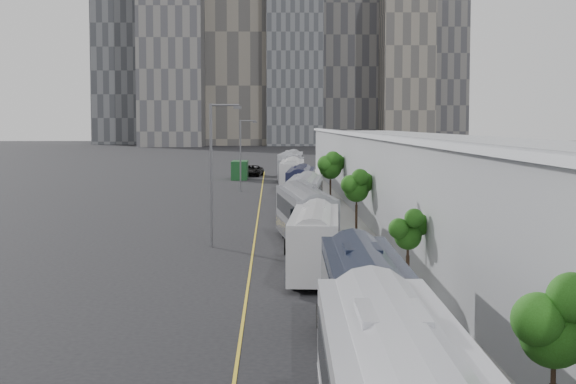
{
  "coord_description": "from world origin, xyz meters",
  "views": [
    {
      "loc": [
        -0.35,
        -10.42,
        7.9
      ],
      "look_at": [
        0.85,
        52.84,
        3.0
      ],
      "focal_mm": 55.0,
      "sensor_mm": 36.0,
      "label": 1
    }
  ],
  "objects_px": {
    "street_lamp_far": "(242,150)",
    "shipping_container": "(240,170)",
    "bus_3": "(305,220)",
    "bus_4": "(305,201)",
    "bus_2": "(315,246)",
    "bus_8": "(291,167)",
    "street_lamp_near": "(214,165)",
    "bus_5": "(301,188)",
    "bus_6": "(292,178)",
    "bus_7": "(292,172)",
    "suv": "(252,171)",
    "bus_1": "(366,316)"
  },
  "relations": [
    {
      "from": "street_lamp_far",
      "to": "shipping_container",
      "type": "relative_size",
      "value": 1.46
    },
    {
      "from": "bus_3",
      "to": "bus_4",
      "type": "bearing_deg",
      "value": 82.9
    },
    {
      "from": "bus_4",
      "to": "shipping_container",
      "type": "relative_size",
      "value": 2.22
    },
    {
      "from": "bus_2",
      "to": "bus_8",
      "type": "bearing_deg",
      "value": 93.87
    },
    {
      "from": "street_lamp_near",
      "to": "bus_2",
      "type": "bearing_deg",
      "value": -60.32
    },
    {
      "from": "bus_3",
      "to": "bus_5",
      "type": "relative_size",
      "value": 1.03
    },
    {
      "from": "bus_6",
      "to": "shipping_container",
      "type": "relative_size",
      "value": 2.32
    },
    {
      "from": "bus_7",
      "to": "suv",
      "type": "bearing_deg",
      "value": 113.89
    },
    {
      "from": "bus_6",
      "to": "suv",
      "type": "distance_m",
      "value": 31.26
    },
    {
      "from": "bus_7",
      "to": "bus_1",
      "type": "bearing_deg",
      "value": -84.11
    },
    {
      "from": "bus_4",
      "to": "suv",
      "type": "distance_m",
      "value": 60.47
    },
    {
      "from": "bus_2",
      "to": "bus_7",
      "type": "xyz_separation_m",
      "value": [
        0.4,
        70.19,
        0.05
      ]
    },
    {
      "from": "bus_7",
      "to": "bus_8",
      "type": "height_order",
      "value": "bus_8"
    },
    {
      "from": "street_lamp_near",
      "to": "suv",
      "type": "bearing_deg",
      "value": 89.43
    },
    {
      "from": "bus_5",
      "to": "bus_7",
      "type": "xyz_separation_m",
      "value": [
        -0.28,
        28.23,
        -0.0
      ]
    },
    {
      "from": "shipping_container",
      "to": "bus_8",
      "type": "bearing_deg",
      "value": 10.99
    },
    {
      "from": "bus_8",
      "to": "bus_3",
      "type": "bearing_deg",
      "value": -85.47
    },
    {
      "from": "bus_6",
      "to": "street_lamp_near",
      "type": "relative_size",
      "value": 1.44
    },
    {
      "from": "bus_8",
      "to": "suv",
      "type": "xyz_separation_m",
      "value": [
        -5.72,
        6.16,
        -0.87
      ]
    },
    {
      "from": "bus_2",
      "to": "bus_1",
      "type": "bearing_deg",
      "value": -82.93
    },
    {
      "from": "bus_8",
      "to": "shipping_container",
      "type": "xyz_separation_m",
      "value": [
        -7.31,
        -1.33,
        -0.38
      ]
    },
    {
      "from": "bus_7",
      "to": "street_lamp_near",
      "type": "xyz_separation_m",
      "value": [
        -6.36,
        -59.72,
        3.76
      ]
    },
    {
      "from": "bus_2",
      "to": "suv",
      "type": "distance_m",
      "value": 87.28
    },
    {
      "from": "bus_2",
      "to": "street_lamp_far",
      "type": "xyz_separation_m",
      "value": [
        -5.7,
        57.12,
        3.37
      ]
    },
    {
      "from": "bus_7",
      "to": "bus_2",
      "type": "bearing_deg",
      "value": -84.73
    },
    {
      "from": "street_lamp_far",
      "to": "bus_3",
      "type": "bearing_deg",
      "value": -83.0
    },
    {
      "from": "bus_1",
      "to": "bus_8",
      "type": "bearing_deg",
      "value": 91.34
    },
    {
      "from": "bus_2",
      "to": "street_lamp_far",
      "type": "height_order",
      "value": "street_lamp_far"
    },
    {
      "from": "bus_3",
      "to": "bus_4",
      "type": "xyz_separation_m",
      "value": [
        0.57,
        15.42,
        -0.04
      ]
    },
    {
      "from": "bus_3",
      "to": "street_lamp_near",
      "type": "xyz_separation_m",
      "value": [
        -5.86,
        -1.04,
        3.71
      ]
    },
    {
      "from": "bus_5",
      "to": "bus_6",
      "type": "height_order",
      "value": "bus_6"
    },
    {
      "from": "bus_1",
      "to": "street_lamp_far",
      "type": "distance_m",
      "value": 74.6
    },
    {
      "from": "bus_1",
      "to": "bus_2",
      "type": "xyz_separation_m",
      "value": [
        -0.85,
        17.12,
        -0.06
      ]
    },
    {
      "from": "bus_2",
      "to": "shipping_container",
      "type": "distance_m",
      "value": 79.93
    },
    {
      "from": "bus_2",
      "to": "bus_4",
      "type": "height_order",
      "value": "bus_4"
    },
    {
      "from": "bus_4",
      "to": "street_lamp_near",
      "type": "height_order",
      "value": "street_lamp_near"
    },
    {
      "from": "bus_4",
      "to": "bus_1",
      "type": "bearing_deg",
      "value": -84.15
    },
    {
      "from": "bus_1",
      "to": "bus_8",
      "type": "xyz_separation_m",
      "value": [
        -0.33,
        98.08,
        0.15
      ]
    },
    {
      "from": "bus_4",
      "to": "suv",
      "type": "height_order",
      "value": "bus_4"
    },
    {
      "from": "bus_5",
      "to": "street_lamp_far",
      "type": "distance_m",
      "value": 16.79
    },
    {
      "from": "street_lamp_near",
      "to": "street_lamp_far",
      "type": "relative_size",
      "value": 1.1
    },
    {
      "from": "bus_1",
      "to": "shipping_container",
      "type": "relative_size",
      "value": 2.21
    },
    {
      "from": "bus_3",
      "to": "suv",
      "type": "height_order",
      "value": "bus_3"
    },
    {
      "from": "bus_3",
      "to": "bus_4",
      "type": "height_order",
      "value": "bus_3"
    },
    {
      "from": "bus_3",
      "to": "bus_5",
      "type": "bearing_deg",
      "value": 83.56
    },
    {
      "from": "bus_1",
      "to": "bus_7",
      "type": "relative_size",
      "value": 1.0
    },
    {
      "from": "bus_1",
      "to": "street_lamp_far",
      "type": "xyz_separation_m",
      "value": [
        -6.55,
        74.24,
        3.31
      ]
    },
    {
      "from": "bus_3",
      "to": "bus_6",
      "type": "bearing_deg",
      "value": 84.72
    },
    {
      "from": "bus_1",
      "to": "suv",
      "type": "xyz_separation_m",
      "value": [
        -6.05,
        104.24,
        -0.72
      ]
    },
    {
      "from": "bus_2",
      "to": "bus_5",
      "type": "height_order",
      "value": "bus_5"
    }
  ]
}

